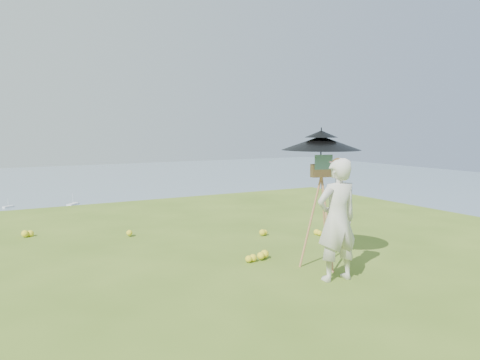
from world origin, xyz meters
TOP-DOWN VIEW (x-y plane):
  - ground at (0.00, 0.00)m, footprint 14.00×14.00m
  - slope_trees at (0.00, 35.00)m, footprint 110.00×50.00m
  - harbor_town at (0.00, 75.00)m, footprint 110.00×22.00m
  - wildflowers at (0.00, 0.25)m, footprint 10.00×10.50m
  - painter at (0.98, -1.28)m, footprint 0.65×0.46m
  - field_easel at (1.17, -0.70)m, footprint 0.78×0.78m
  - sun_umbrella at (1.18, -0.67)m, footprint 1.36×1.36m
  - painter_cap at (0.98, -1.28)m, footprint 0.20×0.23m

SIDE VIEW (x-z plane):
  - harbor_town at x=0.00m, z-range -32.00..-27.00m
  - slope_trees at x=0.00m, z-range -18.00..-12.00m
  - ground at x=0.00m, z-range 0.00..0.00m
  - wildflowers at x=0.00m, z-range 0.00..0.12m
  - painter at x=0.98m, z-range 0.00..1.69m
  - field_easel at x=1.17m, z-range 0.00..1.70m
  - painter_cap at x=0.98m, z-range 1.60..1.70m
  - sun_umbrella at x=1.18m, z-range 1.40..2.10m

